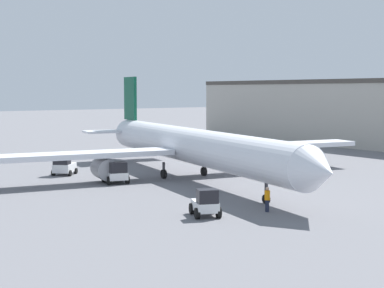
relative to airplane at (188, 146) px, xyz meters
The scene contains 6 objects.
ground_plane 3.42m from the airplane, ahead, with size 400.00×400.00×0.00m, color slate.
airplane is the anchor object (origin of this frame).
ground_crew_worker 17.52m from the airplane, 15.47° to the right, with size 0.40×0.40×1.83m.
baggage_tug 7.85m from the airplane, 100.21° to the right, with size 3.25×2.66×2.10m.
belt_loader_truck 13.32m from the airplane, 135.15° to the right, with size 3.14×3.13×2.43m.
pushback_tug 18.16m from the airplane, 30.90° to the right, with size 2.97×2.61×2.01m.
Camera 1 is at (46.96, -33.24, 8.82)m, focal length 55.00 mm.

